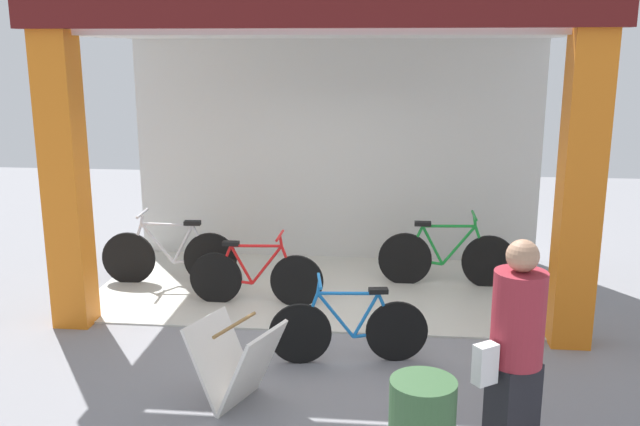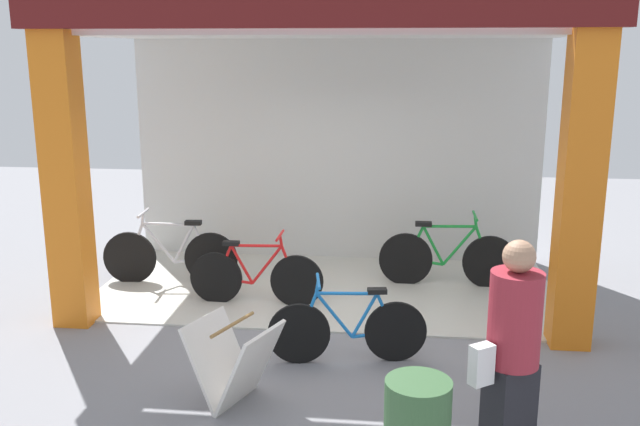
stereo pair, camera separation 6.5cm
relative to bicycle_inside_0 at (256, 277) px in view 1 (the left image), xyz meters
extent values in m
plane|color=gray|center=(0.77, -0.75, -0.35)|extent=(19.31, 19.31, 0.00)
cube|color=beige|center=(0.77, 0.64, -0.34)|extent=(5.65, 2.78, 0.02)
cube|color=silver|center=(0.77, 2.03, 1.22)|extent=(5.65, 0.12, 3.15)
cube|color=orange|center=(-1.86, -0.75, 1.22)|extent=(0.39, 0.36, 3.15)
cube|color=orange|center=(3.40, -0.75, 1.22)|extent=(0.39, 0.36, 3.15)
cube|color=silver|center=(0.77, 0.64, 2.77)|extent=(5.65, 2.78, 0.06)
cylinder|color=black|center=(-0.48, 0.01, -0.04)|extent=(0.63, 0.05, 0.63)
cylinder|color=black|center=(0.49, -0.01, -0.04)|extent=(0.63, 0.05, 0.63)
cylinder|color=red|center=(-0.25, 0.00, -0.06)|extent=(0.42, 0.04, 0.08)
cylinder|color=red|center=(-0.16, 0.00, 0.14)|extent=(0.27, 0.04, 0.47)
cylinder|color=red|center=(0.14, 0.00, 0.15)|extent=(0.38, 0.04, 0.49)
cylinder|color=red|center=(0.02, 0.00, 0.38)|extent=(0.60, 0.04, 0.05)
cylinder|color=red|center=(-0.37, 0.00, 0.17)|extent=(0.21, 0.04, 0.42)
cylinder|color=red|center=(0.39, 0.00, 0.17)|extent=(0.19, 0.04, 0.43)
cylinder|color=red|center=(0.30, 0.00, 0.45)|extent=(0.05, 0.03, 0.13)
cylinder|color=red|center=(0.30, 0.00, 0.51)|extent=(0.04, 0.44, 0.03)
cube|color=black|center=(-0.28, 0.00, 0.40)|extent=(0.19, 0.10, 0.05)
cylinder|color=black|center=(1.76, 0.91, -0.01)|extent=(0.68, 0.05, 0.68)
cylinder|color=black|center=(2.81, 0.90, -0.01)|extent=(0.68, 0.05, 0.68)
cylinder|color=#198C33|center=(2.00, 0.91, -0.04)|extent=(0.46, 0.04, 0.09)
cylinder|color=#198C33|center=(2.10, 0.91, 0.19)|extent=(0.30, 0.04, 0.51)
cylinder|color=#198C33|center=(2.42, 0.91, 0.19)|extent=(0.42, 0.04, 0.53)
cylinder|color=#198C33|center=(2.29, 0.91, 0.44)|extent=(0.65, 0.04, 0.05)
cylinder|color=#198C33|center=(1.87, 0.91, 0.21)|extent=(0.22, 0.04, 0.46)
cylinder|color=#198C33|center=(2.70, 0.90, 0.22)|extent=(0.20, 0.04, 0.47)
cylinder|color=#198C33|center=(2.61, 0.91, 0.52)|extent=(0.06, 0.04, 0.14)
cylinder|color=#198C33|center=(2.60, 0.91, 0.58)|extent=(0.04, 0.47, 0.03)
cube|color=black|center=(1.97, 0.91, 0.46)|extent=(0.21, 0.10, 0.05)
cylinder|color=black|center=(-0.72, 0.67, -0.01)|extent=(0.68, 0.10, 0.68)
cylinder|color=black|center=(-1.76, 0.59, -0.01)|extent=(0.68, 0.10, 0.68)
cylinder|color=silver|center=(-0.96, 0.65, -0.04)|extent=(0.46, 0.07, 0.09)
cylinder|color=silver|center=(-1.06, 0.64, 0.19)|extent=(0.30, 0.06, 0.51)
cylinder|color=silver|center=(-1.38, 0.62, 0.19)|extent=(0.42, 0.07, 0.53)
cylinder|color=silver|center=(-1.25, 0.63, 0.44)|extent=(0.65, 0.09, 0.05)
cylinder|color=silver|center=(-0.83, 0.66, 0.21)|extent=(0.23, 0.05, 0.46)
cylinder|color=silver|center=(-1.66, 0.60, 0.22)|extent=(0.21, 0.05, 0.47)
cylinder|color=silver|center=(-1.56, 0.61, 0.52)|extent=(0.06, 0.04, 0.14)
cylinder|color=silver|center=(-1.55, 0.61, 0.58)|extent=(0.07, 0.47, 0.03)
cube|color=black|center=(-0.93, 0.65, 0.46)|extent=(0.21, 0.12, 0.05)
cylinder|color=black|center=(1.64, -1.34, -0.05)|extent=(0.60, 0.14, 0.60)
cylinder|color=black|center=(0.72, -1.49, -0.05)|extent=(0.60, 0.14, 0.60)
cylinder|color=blue|center=(1.43, -1.38, -0.07)|extent=(0.41, 0.10, 0.08)
cylinder|color=blue|center=(1.34, -1.39, 0.13)|extent=(0.26, 0.07, 0.45)
cylinder|color=blue|center=(1.06, -1.44, 0.13)|extent=(0.37, 0.09, 0.47)
cylinder|color=blue|center=(1.17, -1.42, 0.35)|extent=(0.58, 0.12, 0.05)
cylinder|color=blue|center=(1.54, -1.36, 0.15)|extent=(0.20, 0.06, 0.40)
cylinder|color=blue|center=(0.81, -1.48, 0.16)|extent=(0.18, 0.06, 0.42)
cylinder|color=blue|center=(0.90, -1.46, 0.42)|extent=(0.06, 0.04, 0.13)
cylinder|color=blue|center=(0.91, -1.46, 0.48)|extent=(0.10, 0.42, 0.03)
cube|color=black|center=(1.46, -1.37, 0.37)|extent=(0.19, 0.12, 0.05)
cube|color=silver|center=(0.13, -2.25, 0.01)|extent=(0.56, 0.69, 0.73)
cube|color=silver|center=(0.43, -2.38, 0.01)|extent=(0.56, 0.69, 0.73)
cylinder|color=olive|center=(0.28, -2.31, 0.37)|extent=(0.25, 0.56, 0.03)
cube|color=black|center=(2.45, -3.02, 0.06)|extent=(0.41, 0.39, 0.81)
cylinder|color=maroon|center=(2.45, -3.02, 0.80)|extent=(0.51, 0.51, 0.67)
sphere|color=tan|center=(2.45, -3.02, 1.25)|extent=(0.23, 0.23, 0.23)
cube|color=white|center=(2.22, -3.19, 0.52)|extent=(0.19, 0.17, 0.28)
camera|label=1|loc=(1.54, -7.64, 2.62)|focal=39.05mm
camera|label=2|loc=(1.60, -7.63, 2.62)|focal=39.05mm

